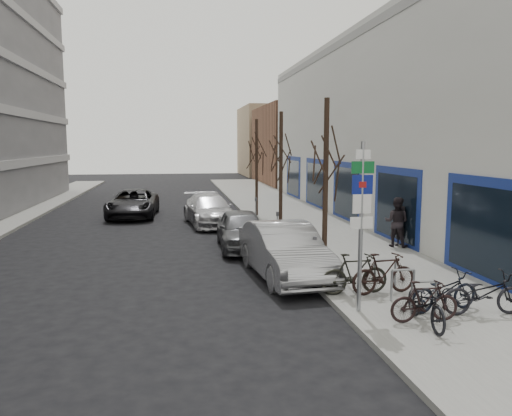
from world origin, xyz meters
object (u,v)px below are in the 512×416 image
object	(u,v)px
bike_near_right	(425,301)
lane_car	(133,203)
bike_rack	(403,281)
meter_front	(315,253)
tree_near	(326,145)
bike_far_curb	(484,290)
parked_car_back	(209,210)
pedestrian_far	(396,222)
meter_mid	(277,224)
bike_near_left	(427,300)
meter_back	(256,207)
parked_car_front	(284,251)
tree_mid	(281,145)
highway_sign_pole	(361,216)
bike_mid_curb	(444,288)
pedestrian_near	(400,226)
bike_far_inner	(384,273)
tree_far	(257,145)
parked_car_mid	(242,229)
bike_mid_inner	(355,273)

from	to	relation	value
bike_near_right	lane_car	size ratio (longest dim) A/B	0.29
bike_rack	meter_front	xyz separation A→B (m)	(-1.65, 2.40, 0.26)
bike_rack	tree_near	size ratio (longest dim) A/B	0.41
bike_far_curb	lane_car	world-z (taller)	lane_car
parked_car_back	pedestrian_far	xyz separation A→B (m)	(6.77, -7.38, 0.36)
pedestrian_far	lane_car	bearing A→B (deg)	-9.27
meter_mid	bike_near_left	world-z (taller)	meter_mid
parked_car_back	meter_back	bearing A→B (deg)	-16.58
parked_car_front	meter_front	bearing A→B (deg)	-51.59
tree_mid	bike_far_curb	bearing A→B (deg)	-76.37
highway_sign_pole	tree_mid	size ratio (longest dim) A/B	0.76
highway_sign_pole	bike_mid_curb	size ratio (longest dim) A/B	2.25
tree_mid	pedestrian_far	bearing A→B (deg)	-37.02
bike_rack	tree_mid	world-z (taller)	tree_mid
meter_back	parked_car_front	size ratio (longest dim) A/B	0.25
meter_back	parked_car_back	bearing A→B (deg)	170.63
tree_near	parked_car_front	distance (m)	3.48
bike_rack	bike_far_curb	world-z (taller)	bike_far_curb
meter_front	pedestrian_far	world-z (taller)	pedestrian_far
highway_sign_pole	pedestrian_near	distance (m)	8.56
meter_back	highway_sign_pole	bearing A→B (deg)	-88.98
bike_rack	bike_near_right	distance (m)	1.58
bike_far_inner	tree_far	bearing A→B (deg)	-3.51
meter_back	parked_car_mid	bearing A→B (deg)	-104.58
tree_near	meter_back	distance (m)	10.98
bike_near_left	pedestrian_near	bearing A→B (deg)	72.62
meter_mid	pedestrian_near	size ratio (longest dim) A/B	0.80
pedestrian_near	pedestrian_far	bearing A→B (deg)	6.13
tree_near	meter_back	world-z (taller)	tree_near
bike_far_inner	parked_car_mid	world-z (taller)	parked_car_mid
meter_front	bike_near_right	size ratio (longest dim) A/B	0.79
parked_car_front	pedestrian_near	xyz separation A→B (m)	(5.40, 3.39, 0.09)
bike_mid_curb	bike_far_inner	size ratio (longest dim) A/B	0.99
highway_sign_pole	tree_near	distance (m)	3.88
bike_near_left	bike_mid_inner	bearing A→B (deg)	111.24
bike_near_right	bike_far_inner	distance (m)	2.17
bike_mid_curb	lane_car	bearing A→B (deg)	14.90
lane_car	pedestrian_far	xyz separation A→B (m)	(10.88, -10.92, 0.35)
bike_far_inner	meter_back	bearing A→B (deg)	-0.83
bike_rack	meter_back	xyz separation A→B (m)	(-1.65, 13.40, 0.26)
meter_front	bike_near_left	bearing A→B (deg)	-71.53
highway_sign_pole	tree_mid	world-z (taller)	tree_mid
tree_far	bike_mid_inner	distance (m)	15.55
pedestrian_near	highway_sign_pole	bearing A→B (deg)	28.72
bike_mid_curb	meter_back	bearing A→B (deg)	-1.68
bike_mid_curb	bike_mid_inner	distance (m)	2.31
tree_far	parked_car_front	bearing A→B (deg)	-95.39
meter_mid	bike_far_inner	bearing A→B (deg)	-79.16
bike_mid_curb	pedestrian_far	xyz separation A→B (m)	(2.17, 7.33, 0.41)
meter_front	tree_near	bearing A→B (deg)	48.01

